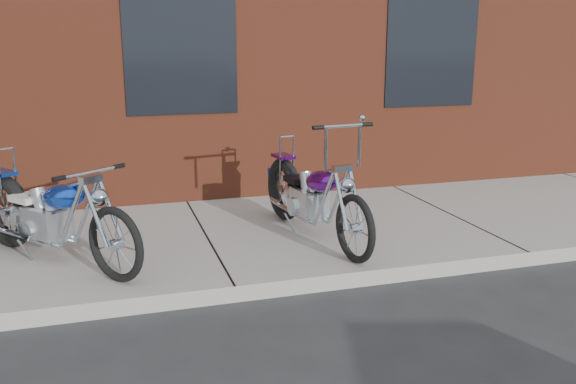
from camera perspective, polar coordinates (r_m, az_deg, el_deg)
name	(u,v)px	position (r m, az deg, el deg)	size (l,w,h in m)	color
ground	(235,303)	(5.37, -4.94, -10.28)	(120.00, 120.00, 0.00)	#2C2C2D
sidewalk	(206,242)	(6.72, -7.66, -4.63)	(22.00, 3.00, 0.15)	#A4988C
chopper_purple	(313,199)	(6.48, 2.35, -0.69)	(0.59, 2.29, 1.29)	black
chopper_blue	(52,219)	(6.15, -21.18, -2.34)	(1.55, 1.92, 1.03)	black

